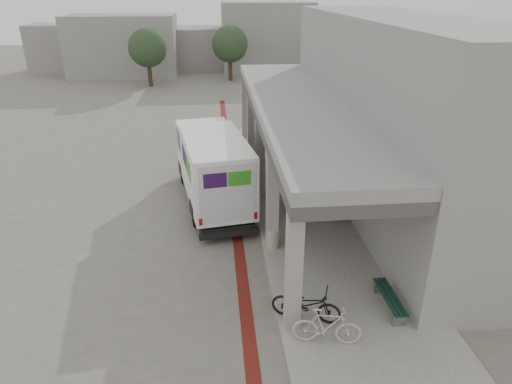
{
  "coord_description": "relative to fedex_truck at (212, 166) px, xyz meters",
  "views": [
    {
      "loc": [
        0.35,
        -12.49,
        7.97
      ],
      "look_at": [
        1.67,
        1.49,
        1.6
      ],
      "focal_mm": 32.0,
      "sensor_mm": 36.0,
      "label": 1
    }
  ],
  "objects": [
    {
      "name": "sidewalk",
      "position": [
        3.79,
        -4.21,
        -1.49
      ],
      "size": [
        4.4,
        28.0,
        0.12
      ],
      "primitive_type": "cube",
      "color": "gray",
      "rests_on": "ground"
    },
    {
      "name": "utility_cabinet",
      "position": [
        4.79,
        -0.9,
        -0.86
      ],
      "size": [
        0.66,
        0.79,
        1.14
      ],
      "primitive_type": "cube",
      "rotation": [
        0.0,
        0.0,
        0.23
      ],
      "color": "slate",
      "rests_on": "sidewalk"
    },
    {
      "name": "bicycle_cream",
      "position": [
        2.62,
        -8.38,
        -0.93
      ],
      "size": [
        1.72,
        0.79,
        1.0
      ],
      "primitive_type": "imported",
      "rotation": [
        0.0,
        0.0,
        1.37
      ],
      "color": "beige",
      "rests_on": "sidewalk"
    },
    {
      "name": "transit_building",
      "position": [
        6.63,
        0.29,
        1.85
      ],
      "size": [
        7.6,
        17.0,
        7.0
      ],
      "color": "gray",
      "rests_on": "ground"
    },
    {
      "name": "ground",
      "position": [
        -0.21,
        -4.21,
        -1.55
      ],
      "size": [
        120.0,
        120.0,
        0.0
      ],
      "primitive_type": "plane",
      "color": "#646056",
      "rests_on": "ground"
    },
    {
      "name": "bollard_near",
      "position": [
        1.89,
        -3.86,
        -1.16
      ],
      "size": [
        0.36,
        0.36,
        0.54
      ],
      "color": "tan",
      "rests_on": "sidewalk"
    },
    {
      "name": "tree_left",
      "position": [
        -5.21,
        23.79,
        1.63
      ],
      "size": [
        3.2,
        3.2,
        4.8
      ],
      "color": "#38281C",
      "rests_on": "ground"
    },
    {
      "name": "fedex_truck",
      "position": [
        0.0,
        0.0,
        0.0
      ],
      "size": [
        3.09,
        7.04,
        2.9
      ],
      "rotation": [
        0.0,
        0.0,
        0.16
      ],
      "color": "black",
      "rests_on": "ground"
    },
    {
      "name": "tree_right",
      "position": [
        9.79,
        24.79,
        1.63
      ],
      "size": [
        3.2,
        3.2,
        4.8
      ],
      "color": "#38281C",
      "rests_on": "ground"
    },
    {
      "name": "tree_mid",
      "position": [
        1.79,
        25.79,
        1.63
      ],
      "size": [
        3.2,
        3.2,
        4.8
      ],
      "color": "#38281C",
      "rests_on": "ground"
    },
    {
      "name": "bollard_far",
      "position": [
        1.89,
        -3.84,
        -1.11
      ],
      "size": [
        0.43,
        0.43,
        0.64
      ],
      "color": "tan",
      "rests_on": "sidewalk"
    },
    {
      "name": "bike_lane_stripe",
      "position": [
        0.79,
        -2.21,
        -1.54
      ],
      "size": [
        0.35,
        40.0,
        0.01
      ],
      "primitive_type": "cube",
      "color": "maroon",
      "rests_on": "ground"
    },
    {
      "name": "bicycle_black",
      "position": [
        2.29,
        -7.48,
        -0.96
      ],
      "size": [
        1.9,
        1.24,
        0.94
      ],
      "primitive_type": "imported",
      "rotation": [
        0.0,
        0.0,
        1.2
      ],
      "color": "black",
      "rests_on": "sidewalk"
    },
    {
      "name": "bench",
      "position": [
        4.59,
        -7.26,
        -1.15
      ],
      "size": [
        0.38,
        1.66,
        0.39
      ],
      "rotation": [
        0.0,
        0.0,
        0.01
      ],
      "color": "slate",
      "rests_on": "sidewalk"
    },
    {
      "name": "distant_backdrop",
      "position": [
        -3.05,
        31.68,
        1.16
      ],
      "size": [
        28.0,
        10.0,
        6.5
      ],
      "color": "gray",
      "rests_on": "ground"
    }
  ]
}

